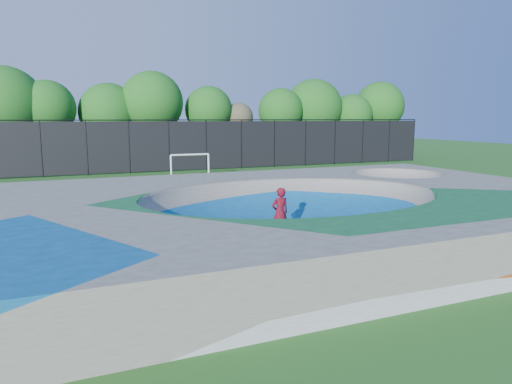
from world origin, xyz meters
TOP-DOWN VIEW (x-y plane):
  - ground at (0.00, 0.00)m, footprint 120.00×120.00m
  - skate_deck at (0.00, 0.00)m, footprint 22.00×14.00m
  - skater at (-0.69, -0.31)m, footprint 0.68×0.47m
  - skateboard at (-0.69, -0.31)m, footprint 0.80×0.31m
  - soccer_goal at (0.25, 15.61)m, footprint 2.70×0.12m
  - fence at (0.00, 21.00)m, footprint 48.09×0.09m
  - treeline at (-1.16, 25.93)m, footprint 53.02×7.31m

SIDE VIEW (x-z plane):
  - ground at x=0.00m, z-range 0.00..0.00m
  - skateboard at x=-0.69m, z-range 0.00..0.05m
  - skate_deck at x=0.00m, z-range 0.00..1.50m
  - skater at x=-0.69m, z-range 0.00..1.78m
  - soccer_goal at x=0.25m, z-range 0.34..2.12m
  - fence at x=0.00m, z-range 0.08..4.12m
  - treeline at x=-1.16m, z-range 0.96..9.02m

